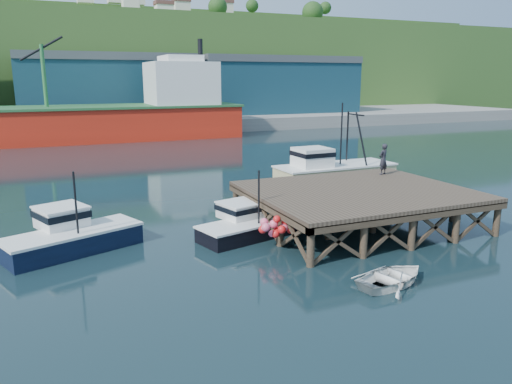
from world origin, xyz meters
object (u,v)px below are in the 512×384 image
boat_navy (70,234)px  trawler (333,169)px  dinghy (393,277)px  boat_black (249,223)px  dockworker (383,159)px

boat_navy → trawler: bearing=0.7°
boat_navy → dinghy: (11.92, -9.74, -0.46)m
boat_black → dinghy: boat_black is taller
trawler → dockworker: size_ratio=4.81×
boat_navy → boat_black: (9.01, -1.30, -0.14)m
dinghy → dockworker: (7.63, 10.95, 2.78)m
boat_black → trawler: trawler is taller
dinghy → boat_black: bearing=6.4°
trawler → dinghy: size_ratio=2.81×
dinghy → dockworker: size_ratio=1.71×
boat_navy → boat_black: size_ratio=1.09×
boat_navy → dockworker: bearing=-17.6°
boat_black → dockworker: size_ratio=3.13×
boat_navy → dinghy: bearing=-60.4°
boat_navy → boat_black: boat_navy is taller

